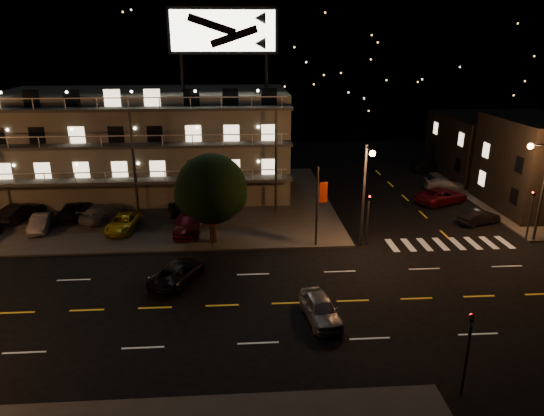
{
  "coord_description": "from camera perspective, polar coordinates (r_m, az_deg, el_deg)",
  "views": [
    {
      "loc": [
        -0.77,
        -25.85,
        15.11
      ],
      "look_at": [
        1.57,
        8.0,
        3.39
      ],
      "focal_mm": 32.0,
      "sensor_mm": 36.0,
      "label": 1
    }
  ],
  "objects": [
    {
      "name": "ground",
      "position": [
        29.95,
        -1.98,
        -11.26
      ],
      "size": [
        140.0,
        140.0,
        0.0
      ],
      "primitive_type": "plane",
      "color": "black",
      "rests_on": "ground"
    },
    {
      "name": "curb_nw",
      "position": [
        50.03,
        -19.09,
        0.48
      ],
      "size": [
        44.0,
        24.0,
        0.15
      ],
      "primitive_type": "cube",
      "color": "#3B3B38",
      "rests_on": "ground"
    },
    {
      "name": "curb_ne",
      "position": [
        57.23,
        28.77,
        1.41
      ],
      "size": [
        16.0,
        24.0,
        0.15
      ],
      "primitive_type": "cube",
      "color": "#3B3B38",
      "rests_on": "ground"
    },
    {
      "name": "motel",
      "position": [
        51.51,
        -14.26,
        7.54
      ],
      "size": [
        28.0,
        13.8,
        18.1
      ],
      "color": "gray",
      "rests_on": "ground"
    },
    {
      "name": "side_bldg_back",
      "position": [
        63.09,
        25.49,
        6.6
      ],
      "size": [
        14.06,
        12.0,
        7.0
      ],
      "color": "black",
      "rests_on": "ground"
    },
    {
      "name": "hill_backdrop",
      "position": [
        94.84,
        -7.39,
        16.76
      ],
      "size": [
        120.0,
        25.0,
        24.0
      ],
      "color": "black",
      "rests_on": "ground"
    },
    {
      "name": "streetlight_nc",
      "position": [
        36.47,
        10.94,
        2.54
      ],
      "size": [
        0.44,
        1.92,
        8.0
      ],
      "color": "#2D2D30",
      "rests_on": "ground"
    },
    {
      "name": "streetlight_ne",
      "position": [
        42.35,
        28.98,
        2.76
      ],
      "size": [
        1.92,
        0.44,
        8.0
      ],
      "color": "#2D2D30",
      "rests_on": "ground"
    },
    {
      "name": "signal_nw",
      "position": [
        37.85,
        11.24,
        -0.68
      ],
      "size": [
        0.2,
        0.27,
        4.6
      ],
      "color": "#2D2D30",
      "rests_on": "ground"
    },
    {
      "name": "signal_sw",
      "position": [
        23.53,
        22.06,
        -14.73
      ],
      "size": [
        0.2,
        0.27,
        4.6
      ],
      "color": "#2D2D30",
      "rests_on": "ground"
    },
    {
      "name": "signal_ne",
      "position": [
        43.07,
        28.18,
        -0.21
      ],
      "size": [
        0.27,
        0.2,
        4.6
      ],
      "color": "#2D2D30",
      "rests_on": "ground"
    },
    {
      "name": "banner_north",
      "position": [
        36.66,
        5.45,
        0.38
      ],
      "size": [
        0.83,
        0.16,
        6.4
      ],
      "color": "#2D2D30",
      "rests_on": "ground"
    },
    {
      "name": "stop_sign",
      "position": [
        37.0,
        -7.15,
        -2.33
      ],
      "size": [
        0.91,
        0.11,
        2.61
      ],
      "color": "#2D2D30",
      "rests_on": "ground"
    },
    {
      "name": "tree",
      "position": [
        37.07,
        -7.21,
        2.01
      ],
      "size": [
        5.6,
        5.4,
        7.06
      ],
      "color": "black",
      "rests_on": "curb_nw"
    },
    {
      "name": "lot_car_1",
      "position": [
        44.71,
        -25.6,
        -1.57
      ],
      "size": [
        1.9,
        4.06,
        1.29
      ],
      "primitive_type": "imported",
      "rotation": [
        0.0,
        0.0,
        0.14
      ],
      "color": "#9B9BA1",
      "rests_on": "curb_nw"
    },
    {
      "name": "lot_car_2",
      "position": [
        42.2,
        -17.11,
        -1.69
      ],
      "size": [
        2.5,
        4.65,
        1.24
      ],
      "primitive_type": "imported",
      "rotation": [
        0.0,
        0.0,
        -0.1
      ],
      "color": "gold",
      "rests_on": "curb_nw"
    },
    {
      "name": "lot_car_3",
      "position": [
        40.56,
        -9.89,
        -1.77
      ],
      "size": [
        2.09,
        5.09,
        1.48
      ],
      "primitive_type": "imported",
      "rotation": [
        0.0,
        0.0,
        0.0
      ],
      "color": "#5D0D18",
      "rests_on": "curb_nw"
    },
    {
      "name": "lot_car_4",
      "position": [
        41.0,
        -9.57,
        -1.53
      ],
      "size": [
        2.32,
        4.48,
        1.46
      ],
      "primitive_type": "imported",
      "rotation": [
        0.0,
        0.0,
        -0.14
      ],
      "color": "#9B9BA1",
      "rests_on": "curb_nw"
    },
    {
      "name": "lot_car_5",
      "position": [
        48.15,
        -27.47,
        -0.37
      ],
      "size": [
        2.95,
        4.63,
        1.44
      ],
      "primitive_type": "imported",
      "rotation": [
        0.0,
        0.0,
        2.79
      ],
      "color": "black",
      "rests_on": "curb_nw"
    },
    {
      "name": "lot_car_6",
      "position": [
        46.71,
        -22.3,
        -0.24
      ],
      "size": [
        2.51,
        4.93,
        1.33
      ],
      "primitive_type": "imported",
      "rotation": [
        0.0,
        0.0,
        3.2
      ],
      "color": "black",
      "rests_on": "curb_nw"
    },
    {
      "name": "lot_car_7",
      "position": [
        45.22,
        -19.21,
        -0.41
      ],
      "size": [
        3.82,
        5.3,
        1.43
      ],
      "primitive_type": "imported",
      "rotation": [
        0.0,
        0.0,
        2.72
      ],
      "color": "#9B9BA1",
      "rests_on": "curb_nw"
    },
    {
      "name": "lot_car_8",
      "position": [
        44.78,
        -11.09,
        -0.0
      ],
      "size": [
        2.2,
        3.84,
        1.23
      ],
      "primitive_type": "imported",
      "rotation": [
        0.0,
        0.0,
        3.36
      ],
      "color": "black",
      "rests_on": "curb_nw"
    },
    {
      "name": "lot_car_9",
      "position": [
        44.51,
        -7.7,
        0.12
      ],
      "size": [
        1.8,
        4.09,
        1.3
      ],
      "primitive_type": "imported",
      "rotation": [
        0.0,
        0.0,
        3.03
      ],
      "color": "#5D0D18",
      "rests_on": "curb_nw"
    },
    {
      "name": "side_car_0",
      "position": [
        45.75,
        23.17,
        -1.0
      ],
      "size": [
        4.04,
        2.53,
        1.26
      ],
      "primitive_type": "imported",
      "rotation": [
        0.0,
        0.0,
        1.91
      ],
      "color": "black",
      "rests_on": "ground"
    },
    {
      "name": "side_car_1",
      "position": [
        50.29,
        19.35,
        1.37
      ],
      "size": [
        6.06,
        4.61,
        1.53
      ],
      "primitive_type": "imported",
      "rotation": [
        0.0,
        0.0,
        2.0
      ],
      "color": "#5D0D18",
      "rests_on": "ground"
    },
    {
      "name": "side_car_2",
      "position": [
        54.99,
        19.65,
        2.63
      ],
      "size": [
        4.35,
        2.1,
        1.22
      ],
      "primitive_type": "imported",
      "rotation": [
        0.0,
        0.0,
        1.47
      ],
      "color": "#9B9BA1",
      "rests_on": "ground"
    },
    {
      "name": "side_car_3",
      "position": [
        62.24,
        18.14,
        4.77
      ],
      "size": [
        4.47,
        1.82,
        1.52
      ],
      "primitive_type": "imported",
      "rotation": [
        0.0,
        0.0,
        1.58
      ],
      "color": "black",
      "rests_on": "ground"
    },
    {
      "name": "road_car_east",
      "position": [
        28.27,
        5.72,
        -11.68
      ],
      "size": [
        2.3,
        4.38,
        1.42
      ],
      "primitive_type": "imported",
      "rotation": [
        0.0,
        0.0,
        0.15
      ],
      "color": "#9B9BA1",
      "rests_on": "ground"
    },
    {
      "name": "road_car_west",
      "position": [
        32.85,
        -11.03,
        -7.42
      ],
      "size": [
        3.9,
        5.26,
        1.33
      ],
      "primitive_type": "imported",
      "rotation": [
        0.0,
        0.0,
        2.74
      ],
      "color": "black",
      "rests_on": "ground"
    }
  ]
}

